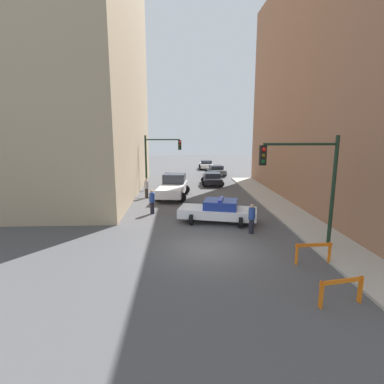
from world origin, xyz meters
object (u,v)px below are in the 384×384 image
at_px(traffic_light_near, 310,175).
at_px(barrier_mid, 313,250).
at_px(barrier_front, 342,287).
at_px(police_car, 218,211).
at_px(pedestrian_sidewalk, 252,218).
at_px(parked_car_near, 212,178).
at_px(parked_car_mid, 216,170).
at_px(pedestrian_corner, 146,188).
at_px(traffic_light_far, 157,155).
at_px(white_truck, 173,187).
at_px(pedestrian_crossing, 152,201).
at_px(parked_car_far, 206,165).

xyz_separation_m(traffic_light_near, barrier_mid, (-0.43, -1.86, -2.91)).
bearing_deg(barrier_mid, barrier_front, -98.91).
distance_m(police_car, pedestrian_sidewalk, 2.68).
bearing_deg(parked_car_near, police_car, -92.90).
xyz_separation_m(parked_car_mid, barrier_mid, (0.82, -26.74, -0.06)).
height_order(traffic_light_near, pedestrian_corner, traffic_light_near).
bearing_deg(barrier_front, barrier_mid, 81.09).
xyz_separation_m(parked_car_mid, pedestrian_corner, (-7.52, -13.35, 0.19)).
bearing_deg(barrier_mid, traffic_light_far, 114.27).
xyz_separation_m(police_car, white_truck, (-2.91, 7.53, 0.18)).
xyz_separation_m(parked_car_near, pedestrian_corner, (-6.27, -6.33, 0.19)).
height_order(traffic_light_near, parked_car_mid, traffic_light_near).
bearing_deg(pedestrian_corner, traffic_light_near, 109.81).
height_order(traffic_light_near, pedestrian_sidewalk, traffic_light_near).
distance_m(parked_car_mid, pedestrian_crossing, 19.61).
bearing_deg(traffic_light_near, pedestrian_sidewalk, 135.12).
bearing_deg(pedestrian_corner, parked_car_mid, -136.85).
bearing_deg(pedestrian_sidewalk, parked_car_mid, -143.88).
distance_m(traffic_light_near, parked_car_near, 18.25).
bearing_deg(barrier_front, police_car, 106.42).
distance_m(pedestrian_crossing, barrier_front, 13.32).
xyz_separation_m(white_truck, parked_car_near, (4.03, 6.05, -0.23)).
height_order(parked_car_near, pedestrian_sidewalk, pedestrian_sidewalk).
height_order(traffic_light_near, parked_car_near, traffic_light_near).
bearing_deg(parked_car_mid, barrier_front, -95.08).
height_order(traffic_light_near, white_truck, traffic_light_near).
distance_m(parked_car_mid, barrier_front, 29.82).
bearing_deg(pedestrian_sidewalk, barrier_front, 47.75).
xyz_separation_m(traffic_light_far, pedestrian_corner, (-0.74, -3.46, -2.54)).
xyz_separation_m(traffic_light_near, police_car, (-3.63, 4.27, -2.81)).
bearing_deg(parked_car_far, pedestrian_sidewalk, -88.46).
relative_size(pedestrian_sidewalk, barrier_mid, 1.04).
height_order(parked_car_near, parked_car_mid, same).
bearing_deg(parked_car_mid, pedestrian_corner, -125.12).
bearing_deg(pedestrian_corner, police_car, 107.88).
bearing_deg(traffic_light_far, pedestrian_sidewalk, -65.29).
height_order(parked_car_mid, pedestrian_corner, pedestrian_corner).
bearing_deg(parked_car_far, pedestrian_crossing, -101.23).
relative_size(traffic_light_far, parked_car_far, 1.19).
xyz_separation_m(traffic_light_near, parked_car_mid, (-1.26, 24.88, -2.86)).
bearing_deg(traffic_light_far, barrier_front, -70.35).
relative_size(pedestrian_crossing, pedestrian_corner, 1.00).
xyz_separation_m(barrier_front, barrier_mid, (0.48, 3.08, 0.00)).
distance_m(white_truck, parked_car_far, 20.70).
distance_m(parked_car_near, parked_car_far, 14.13).
height_order(traffic_light_near, pedestrian_crossing, traffic_light_near).
bearing_deg(traffic_light_far, parked_car_far, 69.97).
distance_m(parked_car_mid, pedestrian_corner, 15.33).
distance_m(white_truck, parked_car_mid, 14.11).
distance_m(parked_car_far, pedestrian_crossing, 26.25).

